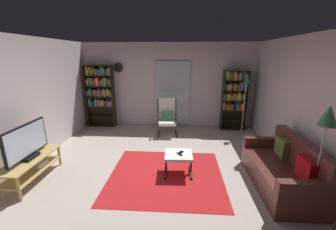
{
  "coord_description": "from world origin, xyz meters",
  "views": [
    {
      "loc": [
        0.41,
        -3.73,
        2.23
      ],
      "look_at": [
        0.12,
        0.83,
        0.92
      ],
      "focal_mm": 22.5,
      "sensor_mm": 36.0,
      "label": 1
    }
  ],
  "objects_px": {
    "floor_lamp_by_sofa": "(327,124)",
    "floor_lamp_by_shelf": "(246,88)",
    "leather_sofa": "(284,170)",
    "ottoman": "(178,157)",
    "lounge_armchair": "(167,116)",
    "tv_remote": "(180,154)",
    "bookshelf_near_sofa": "(234,95)",
    "tv_stand": "(32,165)",
    "television": "(27,142)",
    "wall_clock": "(118,68)",
    "cell_phone": "(181,152)",
    "bookshelf_near_tv": "(100,91)"
  },
  "relations": [
    {
      "from": "leather_sofa",
      "to": "wall_clock",
      "type": "distance_m",
      "value": 5.17
    },
    {
      "from": "cell_phone",
      "to": "wall_clock",
      "type": "height_order",
      "value": "wall_clock"
    },
    {
      "from": "bookshelf_near_sofa",
      "to": "leather_sofa",
      "type": "distance_m",
      "value": 3.09
    },
    {
      "from": "bookshelf_near_tv",
      "to": "tv_remote",
      "type": "xyz_separation_m",
      "value": [
        2.54,
        -2.77,
        -0.7
      ]
    },
    {
      "from": "floor_lamp_by_sofa",
      "to": "television",
      "type": "bearing_deg",
      "value": 174.22
    },
    {
      "from": "lounge_armchair",
      "to": "floor_lamp_by_sofa",
      "type": "relative_size",
      "value": 0.64
    },
    {
      "from": "cell_phone",
      "to": "floor_lamp_by_shelf",
      "type": "height_order",
      "value": "floor_lamp_by_shelf"
    },
    {
      "from": "bookshelf_near_sofa",
      "to": "lounge_armchair",
      "type": "height_order",
      "value": "bookshelf_near_sofa"
    },
    {
      "from": "tv_remote",
      "to": "wall_clock",
      "type": "relative_size",
      "value": 0.5
    },
    {
      "from": "tv_stand",
      "to": "television",
      "type": "xyz_separation_m",
      "value": [
        0.0,
        -0.02,
        0.45
      ]
    },
    {
      "from": "tv_stand",
      "to": "bookshelf_near_sofa",
      "type": "xyz_separation_m",
      "value": [
        4.28,
        3.07,
        0.77
      ]
    },
    {
      "from": "floor_lamp_by_sofa",
      "to": "bookshelf_near_tv",
      "type": "bearing_deg",
      "value": 141.18
    },
    {
      "from": "leather_sofa",
      "to": "floor_lamp_by_shelf",
      "type": "bearing_deg",
      "value": 90.79
    },
    {
      "from": "lounge_armchair",
      "to": "tv_remote",
      "type": "bearing_deg",
      "value": -80.05
    },
    {
      "from": "cell_phone",
      "to": "floor_lamp_by_sofa",
      "type": "xyz_separation_m",
      "value": [
        1.93,
        -0.92,
        0.93
      ]
    },
    {
      "from": "wall_clock",
      "to": "bookshelf_near_tv",
      "type": "bearing_deg",
      "value": -164.5
    },
    {
      "from": "bookshelf_near_sofa",
      "to": "wall_clock",
      "type": "relative_size",
      "value": 6.24
    },
    {
      "from": "leather_sofa",
      "to": "lounge_armchair",
      "type": "height_order",
      "value": "lounge_armchair"
    },
    {
      "from": "television",
      "to": "floor_lamp_by_shelf",
      "type": "height_order",
      "value": "floor_lamp_by_shelf"
    },
    {
      "from": "tv_remote",
      "to": "bookshelf_near_tv",
      "type": "bearing_deg",
      "value": 99.02
    },
    {
      "from": "television",
      "to": "floor_lamp_by_sofa",
      "type": "distance_m",
      "value": 4.69
    },
    {
      "from": "tv_stand",
      "to": "bookshelf_near_tv",
      "type": "distance_m",
      "value": 3.23
    },
    {
      "from": "cell_phone",
      "to": "floor_lamp_by_shelf",
      "type": "bearing_deg",
      "value": 79.43
    },
    {
      "from": "television",
      "to": "floor_lamp_by_sofa",
      "type": "xyz_separation_m",
      "value": [
        4.63,
        -0.47,
        0.6
      ]
    },
    {
      "from": "ottoman",
      "to": "floor_lamp_by_sofa",
      "type": "distance_m",
      "value": 2.38
    },
    {
      "from": "leather_sofa",
      "to": "bookshelf_near_sofa",
      "type": "bearing_deg",
      "value": 93.81
    },
    {
      "from": "tv_remote",
      "to": "floor_lamp_by_sofa",
      "type": "relative_size",
      "value": 0.09
    },
    {
      "from": "leather_sofa",
      "to": "ottoman",
      "type": "distance_m",
      "value": 1.84
    },
    {
      "from": "wall_clock",
      "to": "lounge_armchair",
      "type": "bearing_deg",
      "value": -24.83
    },
    {
      "from": "lounge_armchair",
      "to": "floor_lamp_by_shelf",
      "type": "distance_m",
      "value": 2.31
    },
    {
      "from": "tv_stand",
      "to": "lounge_armchair",
      "type": "relative_size",
      "value": 1.21
    },
    {
      "from": "television",
      "to": "lounge_armchair",
      "type": "distance_m",
      "value": 3.46
    },
    {
      "from": "bookshelf_near_sofa",
      "to": "tv_remote",
      "type": "distance_m",
      "value": 3.22
    },
    {
      "from": "television",
      "to": "leather_sofa",
      "type": "relative_size",
      "value": 0.6
    },
    {
      "from": "bookshelf_near_tv",
      "to": "cell_phone",
      "type": "height_order",
      "value": "bookshelf_near_tv"
    },
    {
      "from": "floor_lamp_by_sofa",
      "to": "floor_lamp_by_shelf",
      "type": "xyz_separation_m",
      "value": [
        -0.19,
        3.06,
        0.01
      ]
    },
    {
      "from": "television",
      "to": "wall_clock",
      "type": "relative_size",
      "value": 3.51
    },
    {
      "from": "cell_phone",
      "to": "ottoman",
      "type": "bearing_deg",
      "value": -102.31
    },
    {
      "from": "ottoman",
      "to": "leather_sofa",
      "type": "bearing_deg",
      "value": -9.48
    },
    {
      "from": "floor_lamp_by_sofa",
      "to": "lounge_armchair",
      "type": "bearing_deg",
      "value": 127.47
    },
    {
      "from": "tv_remote",
      "to": "wall_clock",
      "type": "height_order",
      "value": "wall_clock"
    },
    {
      "from": "leather_sofa",
      "to": "bookshelf_near_tv",
      "type": "bearing_deg",
      "value": 144.93
    },
    {
      "from": "bookshelf_near_tv",
      "to": "lounge_armchair",
      "type": "bearing_deg",
      "value": -14.57
    },
    {
      "from": "ottoman",
      "to": "tv_remote",
      "type": "bearing_deg",
      "value": -58.63
    },
    {
      "from": "lounge_armchair",
      "to": "ottoman",
      "type": "xyz_separation_m",
      "value": [
        0.37,
        -2.18,
        -0.19
      ]
    },
    {
      "from": "leather_sofa",
      "to": "cell_phone",
      "type": "xyz_separation_m",
      "value": [
        -1.78,
        0.35,
        0.11
      ]
    },
    {
      "from": "leather_sofa",
      "to": "floor_lamp_by_shelf",
      "type": "relative_size",
      "value": 0.97
    },
    {
      "from": "leather_sofa",
      "to": "floor_lamp_by_sofa",
      "type": "distance_m",
      "value": 1.19
    },
    {
      "from": "tv_remote",
      "to": "cell_phone",
      "type": "distance_m",
      "value": 0.08
    },
    {
      "from": "tv_stand",
      "to": "television",
      "type": "bearing_deg",
      "value": -84.25
    }
  ]
}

